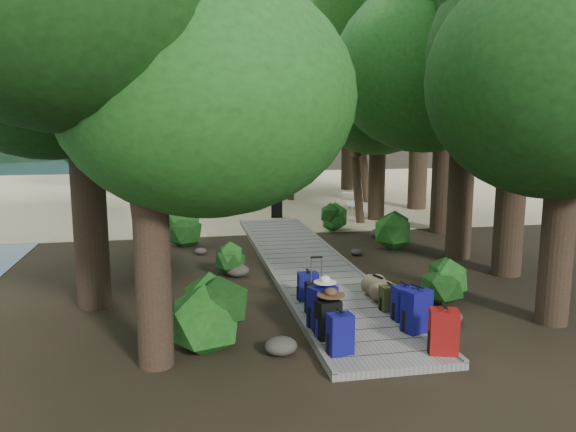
{
  "coord_description": "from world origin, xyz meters",
  "views": [
    {
      "loc": [
        -2.91,
        -11.84,
        3.48
      ],
      "look_at": [
        -0.17,
        2.53,
        1.0
      ],
      "focal_mm": 35.0,
      "sensor_mm": 36.0,
      "label": 1
    }
  ],
  "objects": [
    {
      "name": "rock_right_d",
      "position": [
        2.89,
        3.9,
        0.15
      ],
      "size": [
        0.53,
        0.48,
        0.29
      ],
      "primitive_type": null,
      "color": "#4C473F",
      "rests_on": "ground"
    },
    {
      "name": "rock_right_a",
      "position": [
        1.59,
        -3.21,
        0.13
      ],
      "size": [
        0.46,
        0.41,
        0.25
      ],
      "primitive_type": null,
      "color": "#4C473F",
      "rests_on": "ground"
    },
    {
      "name": "boardwalk",
      "position": [
        0.0,
        1.0,
        0.06
      ],
      "size": [
        2.0,
        12.0,
        0.12
      ],
      "primitive_type": "cube",
      "color": "gray",
      "rests_on": "ground"
    },
    {
      "name": "tree_back_a",
      "position": [
        -1.87,
        14.82,
        4.5
      ],
      "size": [
        5.2,
        5.2,
        9.01
      ],
      "primitive_type": null,
      "color": "black",
      "rests_on": "ground"
    },
    {
      "name": "tree_left_c",
      "position": [
        -3.74,
        2.48,
        3.54
      ],
      "size": [
        4.07,
        4.07,
        7.08
      ],
      "primitive_type": null,
      "color": "black",
      "rests_on": "ground"
    },
    {
      "name": "rock_left_c",
      "position": [
        -1.73,
        0.45,
        0.14
      ],
      "size": [
        0.52,
        0.47,
        0.29
      ],
      "primitive_type": null,
      "color": "#4C473F",
      "rests_on": "ground"
    },
    {
      "name": "backpack_right_c",
      "position": [
        0.76,
        -3.19,
        0.45
      ],
      "size": [
        0.41,
        0.31,
        0.65
      ],
      "primitive_type": null,
      "rotation": [
        0.0,
        0.0,
        0.11
      ],
      "color": "navy",
      "rests_on": "boardwalk"
    },
    {
      "name": "tree_right_c",
      "position": [
        4.05,
        1.23,
        4.54
      ],
      "size": [
        5.24,
        5.24,
        9.07
      ],
      "primitive_type": null,
      "color": "black",
      "rests_on": "ground"
    },
    {
      "name": "palm_right_c",
      "position": [
        2.07,
        12.65,
        3.16
      ],
      "size": [
        3.97,
        3.97,
        6.31
      ],
      "primitive_type": null,
      "color": "#113D13",
      "rests_on": "ground"
    },
    {
      "name": "rock_left_d",
      "position": [
        -2.47,
        2.79,
        0.09
      ],
      "size": [
        0.32,
        0.29,
        0.17
      ],
      "primitive_type": null,
      "color": "#4C473F",
      "rests_on": "ground"
    },
    {
      "name": "duffel_right_khaki",
      "position": [
        0.75,
        -1.9,
        0.31
      ],
      "size": [
        0.54,
        0.66,
        0.38
      ],
      "primitive_type": null,
      "rotation": [
        0.0,
        0.0,
        0.3
      ],
      "color": "brown",
      "rests_on": "boardwalk"
    },
    {
      "name": "rock_right_c",
      "position": [
        1.54,
        1.92,
        0.08
      ],
      "size": [
        0.3,
        0.27,
        0.17
      ],
      "primitive_type": null,
      "color": "#4C473F",
      "rests_on": "ground"
    },
    {
      "name": "backpack_right_d",
      "position": [
        0.69,
        -2.67,
        0.37
      ],
      "size": [
        0.35,
        0.26,
        0.5
      ],
      "primitive_type": null,
      "rotation": [
        0.0,
        0.0,
        0.09
      ],
      "color": "#383F1D",
      "rests_on": "boardwalk"
    },
    {
      "name": "backpack_right_a",
      "position": [
        0.78,
        -4.63,
        0.49
      ],
      "size": [
        0.48,
        0.4,
        0.73
      ],
      "primitive_type": null,
      "rotation": [
        0.0,
        0.0,
        -0.29
      ],
      "color": "maroon",
      "rests_on": "boardwalk"
    },
    {
      "name": "tree_right_f",
      "position": [
        6.33,
        9.06,
        5.31
      ],
      "size": [
        5.95,
        5.95,
        10.63
      ],
      "primitive_type": null,
      "color": "black",
      "rests_on": "ground"
    },
    {
      "name": "tree_left_b",
      "position": [
        -4.61,
        -1.06,
        4.48
      ],
      "size": [
        4.98,
        4.98,
        8.96
      ],
      "primitive_type": null,
      "color": "black",
      "rests_on": "ground"
    },
    {
      "name": "hat_white",
      "position": [
        -0.68,
        -3.36,
        0.97
      ],
      "size": [
        0.37,
        0.37,
        0.12
      ],
      "primitive_type": null,
      "color": "silver",
      "rests_on": "backpack_left_c"
    },
    {
      "name": "suitcase_on_boardwalk",
      "position": [
        -0.64,
        -2.59,
        0.41
      ],
      "size": [
        0.39,
        0.24,
        0.58
      ],
      "primitive_type": null,
      "rotation": [
        0.0,
        0.0,
        0.1
      ],
      "color": "black",
      "rests_on": "boardwalk"
    },
    {
      "name": "backpack_right_b",
      "position": [
        0.74,
        -3.74,
        0.51
      ],
      "size": [
        0.51,
        0.43,
        0.77
      ],
      "primitive_type": null,
      "rotation": [
        0.0,
        0.0,
        0.36
      ],
      "color": "navy",
      "rests_on": "boardwalk"
    },
    {
      "name": "palm_right_a",
      "position": [
        3.24,
        6.67,
        3.42
      ],
      "size": [
        4.02,
        4.02,
        6.85
      ],
      "primitive_type": null,
      "color": "#113D13",
      "rests_on": "ground"
    },
    {
      "name": "rock_left_b",
      "position": [
        -2.5,
        -1.82,
        0.1
      ],
      "size": [
        0.38,
        0.34,
        0.21
      ],
      "primitive_type": null,
      "color": "#4C473F",
      "rests_on": "ground"
    },
    {
      "name": "kayak",
      "position": [
        -3.66,
        9.79,
        0.18
      ],
      "size": [
        1.02,
        3.19,
        0.31
      ],
      "primitive_type": "ellipsoid",
      "rotation": [
        0.0,
        0.0,
        0.11
      ],
      "color": "#A3130E",
      "rests_on": "sand_beach"
    },
    {
      "name": "sun_lounger",
      "position": [
        3.86,
        9.54,
        0.31
      ],
      "size": [
        0.98,
        1.91,
        0.59
      ],
      "primitive_type": null,
      "rotation": [
        0.0,
        0.0,
        -0.22
      ],
      "color": "silver",
      "rests_on": "sand_beach"
    },
    {
      "name": "lone_suitcase_on_sand",
      "position": [
        0.46,
        7.99,
        0.33
      ],
      "size": [
        0.43,
        0.29,
        0.63
      ],
      "primitive_type": null,
      "rotation": [
        0.0,
        0.0,
        -0.17
      ],
      "color": "black",
      "rests_on": "sand_beach"
    },
    {
      "name": "tree_back_c",
      "position": [
        5.43,
        15.71,
        4.5
      ],
      "size": [
        5.0,
        5.0,
        9.0
      ],
      "primitive_type": null,
      "color": "black",
      "rests_on": "ground"
    },
    {
      "name": "rock_left_a",
      "position": [
        -1.52,
        -3.97,
        0.14
      ],
      "size": [
        0.5,
        0.45,
        0.27
      ],
      "primitive_type": null,
      "color": "#4C473F",
      "rests_on": "ground"
    },
    {
      "name": "backpack_left_d",
      "position": [
        -0.61,
        -1.81,
        0.41
      ],
      "size": [
        0.39,
        0.29,
        0.58
      ],
      "primitive_type": null,
      "rotation": [
        0.0,
        0.0,
        -0.04
      ],
      "color": "navy",
      "rests_on": "boardwalk"
    },
    {
      "name": "backpack_left_a",
      "position": [
        -0.71,
        -4.35,
        0.45
      ],
      "size": [
        0.39,
        0.3,
        0.67
      ],
      "primitive_type": null,
      "rotation": [
        0.0,
        0.0,
        0.15
      ],
      "color": "navy",
      "rests_on": "boardwalk"
    },
    {
      "name": "tree_right_d",
      "position": [
        5.21,
        4.45,
        5.86
      ],
      "size": [
        6.39,
        6.39,
        11.72
      ],
      "primitive_type": null,
      "color": "black",
      "rests_on": "ground"
    },
    {
      "name": "tree_right_a",
      "position": [
        3.35,
        -3.52,
        3.88
      ],
      "size": [
        4.66,
        4.66,
        7.76
      ],
      "primitive_type": null,
      "color": "black",
      "rests_on": "ground"
    },
    {
      "name": "palm_right_b",
      "position": [
        4.97,
        11.45,
        4.79
      ],
      "size": [
        4.96,
        4.96,
        9.57
      ],
      "primitive_type": null,
      "color": "#113D13",
      "rests_on": "ground"
    },
    {
      "name": "rock_right_b",
      "position": [
        2.11,
        -1.42,
        0.13
      ],
      "size": [
        0.46,
        0.41,
        0.25
      ],
      "primitive_type": null,
      "color": "#4C473F",
      "rests_on": "ground"
    },
    {
      "name": "shrub_right_a",
      "position": [
        1.96,
        -2.06,
        0.44
      ],
      "size": [
        0.99,
        0.99,
        0.89
      ],
      "primitive_type": null,
      "color": "#1C4514",
      "rests_on": "ground"
    },
    {
      "name": "shrub_left_c",
      "position": [
        -2.81,
        4.05,
        0.5
      ],
      "size": [
        1.11,
        1.11,
        1.0
      ],
      "primitive_type": null,
      "color": "#1C4514",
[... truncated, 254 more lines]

